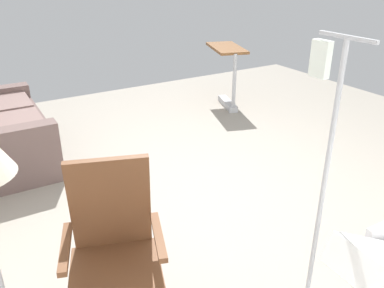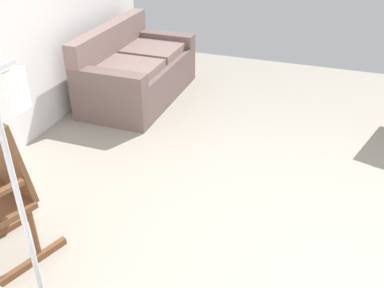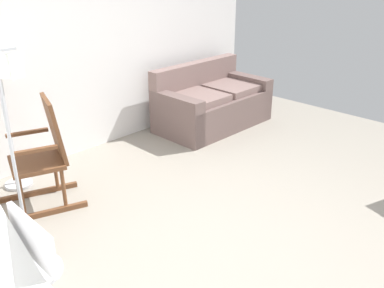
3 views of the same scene
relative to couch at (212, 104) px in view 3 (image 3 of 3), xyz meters
name	(u,v)px [view 3 (image 3 of 3)]	position (x,y,z in m)	size (l,w,h in m)	color
ground_plane	(235,231)	(-1.80, -1.87, -0.31)	(7.16, 7.16, 0.00)	gray
back_wall	(65,40)	(-1.80, 0.61, 1.04)	(5.92, 0.10, 2.70)	white
couch	(212,104)	(0.00, 0.00, 0.00)	(1.61, 0.87, 0.85)	#68534F
rocking_chair	(44,156)	(-2.67, -0.27, 0.20)	(0.87, 0.70, 1.05)	brown
iv_pole	(30,245)	(-3.28, -1.11, -0.06)	(0.44, 0.44, 1.69)	#B2B5BA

